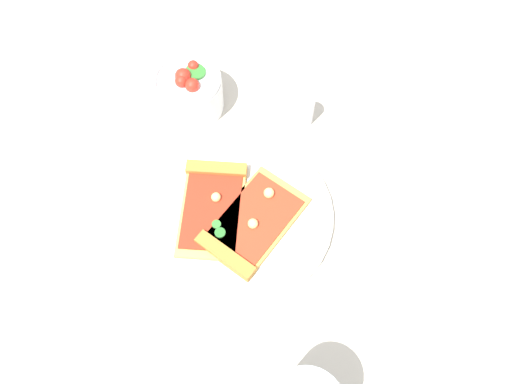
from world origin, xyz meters
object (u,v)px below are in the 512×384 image
Objects in this scene: plate at (242,215)px; pepper_shaker at (304,108)px; pizza_slice_near at (250,226)px; salad_bowl at (188,91)px; pizza_slice_far at (213,203)px.

plate is 0.20m from pepper_shaker.
salad_bowl reaches higher than pizza_slice_near.
salad_bowl is 0.19m from pepper_shaker.
plate is 2.47× the size of salad_bowl.
salad_bowl reaches higher than pepper_shaker.
plate is 0.23m from salad_bowl.
salad_bowl is 1.53× the size of pepper_shaker.
plate is at bearing 39.61° from pizza_slice_near.
pizza_slice_far is at bearing 66.49° from pizza_slice_near.
plate is at bearing 161.73° from pepper_shaker.
salad_bowl is at bearing 34.09° from plate.
pizza_slice_far is 0.20m from salad_bowl.
pizza_slice_near is 0.22m from pepper_shaker.
pizza_slice_near is 2.51× the size of pepper_shaker.
pizza_slice_near is 0.25m from salad_bowl.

